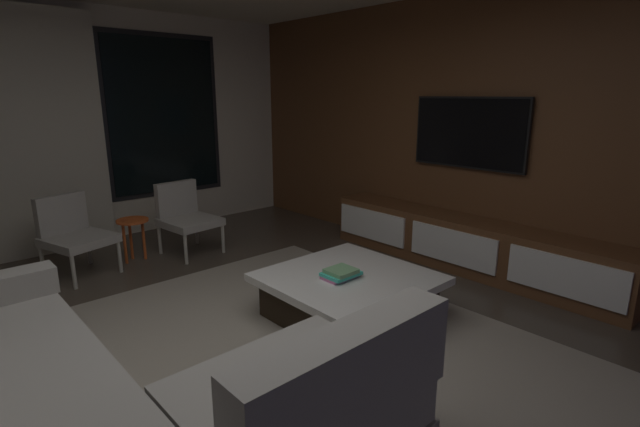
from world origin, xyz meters
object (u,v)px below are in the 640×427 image
Objects in this scene: book_stack_on_coffee_table at (341,273)px; mounted_tv at (469,133)px; coffee_table at (349,296)px; accent_chair_near_window at (185,214)px; accent_chair_by_curtain at (73,231)px; media_console at (468,246)px; side_stool at (133,227)px; sectional_couch at (91,416)px.

mounted_tv reaches higher than book_stack_on_coffee_table.
accent_chair_near_window reaches higher than coffee_table.
accent_chair_near_window is at bearing -5.96° from accent_chair_by_curtain.
accent_chair_near_window is 1.12m from accent_chair_by_curtain.
coffee_table is 2.16m from mounted_tv.
side_stool is at bearing 133.38° from media_console.
media_console is (1.82, -2.42, -0.18)m from accent_chair_near_window.
mounted_tv reaches higher than media_console.
accent_chair_near_window is (-0.18, 2.35, 0.25)m from coffee_table.
accent_chair_by_curtain is at bearing 116.26° from book_stack_on_coffee_table.
sectional_couch is at bearing -103.89° from accent_chair_by_curtain.
side_stool is (0.56, -0.03, -0.06)m from accent_chair_by_curtain.
coffee_table is 2.80m from accent_chair_by_curtain.
accent_chair_by_curtain reaches higher than book_stack_on_coffee_table.
mounted_tv reaches higher than coffee_table.
mounted_tv is (1.81, 0.12, 1.16)m from coffee_table.
accent_chair_near_window reaches higher than book_stack_on_coffee_table.
accent_chair_near_window reaches higher than media_console.
side_stool is 0.38× the size of mounted_tv.
sectional_couch reaches higher than accent_chair_by_curtain.
sectional_couch is 2.16× the size of coffee_table.
book_stack_on_coffee_table reaches higher than coffee_table.
mounted_tv is at bearing -42.17° from side_stool.
accent_chair_near_window is 1.70× the size of side_stool.
coffee_table is 2.55m from side_stool.
accent_chair_near_window is 3.13m from mounted_tv.
coffee_table is 4.30× the size of book_stack_on_coffee_table.
mounted_tv is at bearing 3.61° from book_stack_on_coffee_table.
coffee_table is 2.37m from accent_chair_near_window.
media_console reaches higher than coffee_table.
accent_chair_by_curtain is at bearing 143.07° from mounted_tv.
accent_chair_near_window is at bearing 94.48° from coffee_table.
book_stack_on_coffee_table is 0.35× the size of accent_chair_by_curtain.
accent_chair_by_curtain is at bearing 177.05° from side_stool.
accent_chair_near_window is at bearing 92.39° from book_stack_on_coffee_table.
media_console is at bearing -2.56° from coffee_table.
media_console reaches higher than side_stool.
coffee_table is at bearing -3.17° from book_stack_on_coffee_table.
media_console is 1.13m from mounted_tv.
book_stack_on_coffee_table is at bearing -87.61° from accent_chair_near_window.
side_stool is (1.24, 2.71, 0.08)m from sectional_couch.
coffee_table is 2.52× the size of side_stool.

